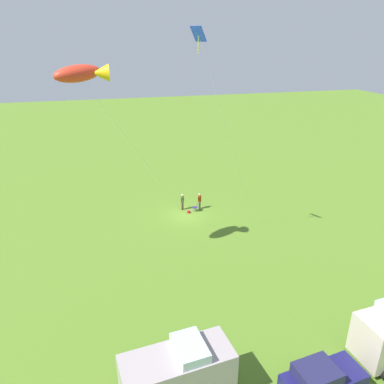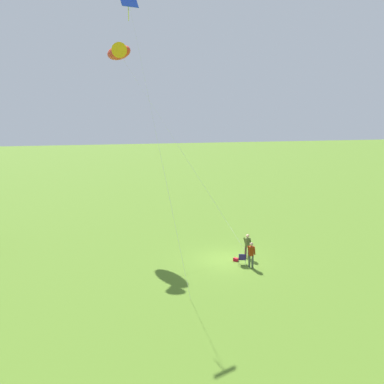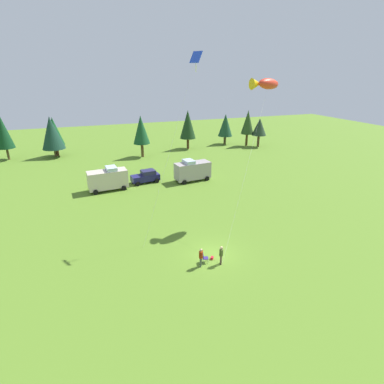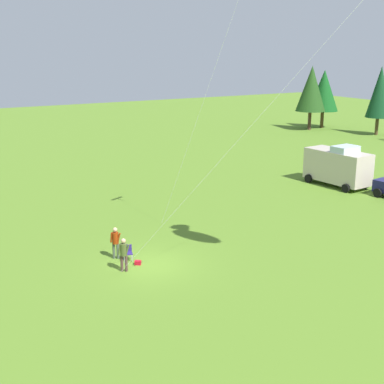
{
  "view_description": "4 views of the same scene",
  "coord_description": "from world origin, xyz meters",
  "px_view_note": "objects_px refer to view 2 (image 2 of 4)",
  "views": [
    {
      "loc": [
        8.09,
        33.0,
        16.7
      ],
      "look_at": [
        0.47,
        3.92,
        4.19
      ],
      "focal_mm": 35.0,
      "sensor_mm": 36.0,
      "label": 1
    },
    {
      "loc": [
        -28.55,
        7.64,
        11.06
      ],
      "look_at": [
        1.73,
        2.16,
        4.53
      ],
      "focal_mm": 42.0,
      "sensor_mm": 36.0,
      "label": 2
    },
    {
      "loc": [
        -9.87,
        -21.23,
        15.52
      ],
      "look_at": [
        -0.78,
        3.48,
        5.05
      ],
      "focal_mm": 28.0,
      "sensor_mm": 36.0,
      "label": 3
    },
    {
      "loc": [
        23.3,
        -10.98,
        10.88
      ],
      "look_at": [
        0.68,
        2.13,
        3.78
      ],
      "focal_mm": 50.0,
      "sensor_mm": 36.0,
      "label": 4
    }
  ],
  "objects_px": {
    "folding_chair": "(242,258)",
    "backpack_on_grass": "(236,260)",
    "kite_diamond_blue": "(130,8)",
    "kite_large_fish": "(119,52)",
    "person_kite_flyer": "(247,244)",
    "person_spectator": "(251,253)"
  },
  "relations": [
    {
      "from": "kite_large_fish",
      "to": "kite_diamond_blue",
      "type": "height_order",
      "value": "kite_diamond_blue"
    },
    {
      "from": "folding_chair",
      "to": "backpack_on_grass",
      "type": "distance_m",
      "value": 0.93
    },
    {
      "from": "person_spectator",
      "to": "kite_large_fish",
      "type": "xyz_separation_m",
      "value": [
        10.18,
        7.95,
        13.48
      ]
    },
    {
      "from": "person_spectator",
      "to": "kite_large_fish",
      "type": "height_order",
      "value": "kite_large_fish"
    },
    {
      "from": "person_kite_flyer",
      "to": "person_spectator",
      "type": "distance_m",
      "value": 1.79
    },
    {
      "from": "folding_chair",
      "to": "kite_large_fish",
      "type": "relative_size",
      "value": 0.05
    },
    {
      "from": "kite_diamond_blue",
      "to": "person_kite_flyer",
      "type": "bearing_deg",
      "value": -92.67
    },
    {
      "from": "backpack_on_grass",
      "to": "kite_large_fish",
      "type": "xyz_separation_m",
      "value": [
        8.84,
        7.3,
        14.39
      ]
    },
    {
      "from": "folding_chair",
      "to": "kite_large_fish",
      "type": "bearing_deg",
      "value": 54.25
    },
    {
      "from": "kite_large_fish",
      "to": "folding_chair",
      "type": "bearing_deg",
      "value": -142.16
    },
    {
      "from": "folding_chair",
      "to": "kite_diamond_blue",
      "type": "xyz_separation_m",
      "value": [
        1.61,
        6.94,
        15.85
      ]
    },
    {
      "from": "backpack_on_grass",
      "to": "kite_diamond_blue",
      "type": "xyz_separation_m",
      "value": [
        0.78,
        6.74,
        16.22
      ]
    },
    {
      "from": "folding_chair",
      "to": "kite_diamond_blue",
      "type": "bearing_deg",
      "value": 93.38
    },
    {
      "from": "kite_large_fish",
      "to": "kite_diamond_blue",
      "type": "bearing_deg",
      "value": -176.02
    },
    {
      "from": "kite_diamond_blue",
      "to": "backpack_on_grass",
      "type": "bearing_deg",
      "value": -96.63
    },
    {
      "from": "person_kite_flyer",
      "to": "folding_chair",
      "type": "relative_size",
      "value": 2.12
    },
    {
      "from": "person_kite_flyer",
      "to": "kite_large_fish",
      "type": "height_order",
      "value": "kite_large_fish"
    },
    {
      "from": "folding_chair",
      "to": "backpack_on_grass",
      "type": "relative_size",
      "value": 2.56
    },
    {
      "from": "kite_large_fish",
      "to": "person_kite_flyer",
      "type": "bearing_deg",
      "value": -135.6
    },
    {
      "from": "folding_chair",
      "to": "backpack_on_grass",
      "type": "xyz_separation_m",
      "value": [
        0.82,
        0.21,
        -0.38
      ]
    },
    {
      "from": "person_spectator",
      "to": "backpack_on_grass",
      "type": "bearing_deg",
      "value": 63.64
    },
    {
      "from": "person_kite_flyer",
      "to": "kite_large_fish",
      "type": "bearing_deg",
      "value": 76.83
    }
  ]
}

